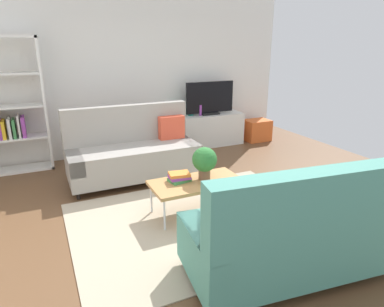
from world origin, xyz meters
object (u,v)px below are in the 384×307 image
Objects in this scene: tv at (210,99)px; storage_trunk at (257,130)px; coffee_table at (197,183)px; couch_beige at (133,151)px; couch_green at (297,232)px; tv_console at (209,130)px; vase_1 at (191,112)px; vase_0 at (181,112)px; bottle_0 at (200,110)px; bookshelf at (6,112)px; table_book_0 at (179,180)px; potted_plant at (205,161)px.

tv reaches higher than storage_trunk.
coffee_table is 2.94m from tv.
couch_beige is 2.20m from tv.
tv_console is (1.19, 3.92, -0.12)m from couch_green.
vase_1 is (-1.48, 0.15, 0.50)m from storage_trunk.
vase_0 reaches higher than vase_1.
bottle_0 is (0.98, 3.88, 0.30)m from couch_green.
bottle_0 is (3.32, -0.06, -0.23)m from bookshelf.
vase_1 is (0.81, 3.97, 0.27)m from couch_green.
coffee_table is at bearing -136.88° from storage_trunk.
couch_beige reaches higher than vase_1.
tv is 0.30m from bottle_0.
couch_green is 8.27× the size of table_book_0.
coffee_table is 0.52× the size of bookshelf.
couch_beige is at bearing -149.70° from tv_console.
coffee_table is at bearing -117.01° from bottle_0.
couch_green is at bearing -59.25° from bookshelf.
storage_trunk is at bearing 43.12° from coffee_table.
vase_0 is 0.20m from vase_1.
tv_console is at bearing 59.63° from coffee_table.
tv is at bearing -0.65° from bookshelf.
vase_0 is at bearing 166.28° from bottle_0.
vase_1 is (-0.38, 0.07, -0.24)m from tv.
vase_1 is at bearing 0.55° from bookshelf.
potted_plant is at bearing -111.02° from vase_1.
vase_0 is at bearing 87.98° from couch_green.
coffee_table is 7.26× the size of vase_1.
vase_1 is (1.27, 2.47, 0.28)m from table_book_0.
bookshelf is (-2.35, 3.94, 0.53)m from couch_green.
bookshelf is 5.22× the size of potted_plant.
potted_plant reaches higher than tv_console.
bookshelf is (-3.53, 0.04, 0.02)m from tv.
table_book_0 is at bearing -139.92° from storage_trunk.
couch_beige is 2.08m from bookshelf.
bottle_0 is at bearing 82.56° from couch_green.
couch_green is at bearing -106.86° from tv_console.
couch_beige is at bearing 109.57° from potted_plant.
tv is at bearing -6.88° from vase_0.
couch_green is 4.46m from storage_trunk.
table_book_0 is 1.42× the size of vase_0.
potted_plant is at bearing -135.83° from storage_trunk.
table_book_0 is at bearing -52.37° from bookshelf.
tv_console is at bearing 174.81° from storage_trunk.
coffee_table is at bearing -109.16° from vase_0.
bottle_0 is at bearing 177.38° from storage_trunk.
potted_plant is at bearing -115.08° from bottle_0.
tv is at bearing 61.20° from potted_plant.
table_book_0 is 2.79m from vase_1.
couch_green is 4.62m from bookshelf.
vase_1 reaches higher than table_book_0.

